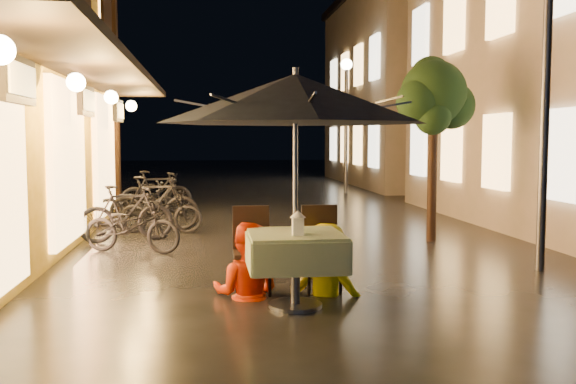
{
  "coord_description": "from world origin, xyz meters",
  "views": [
    {
      "loc": [
        -1.38,
        -5.91,
        1.75
      ],
      "look_at": [
        -0.48,
        1.17,
        1.15
      ],
      "focal_mm": 40.0,
      "sensor_mm": 36.0,
      "label": 1
    }
  ],
  "objects": [
    {
      "name": "ground",
      "position": [
        0.0,
        0.0,
        0.0
      ],
      "size": [
        90.0,
        90.0,
        0.0
      ],
      "primitive_type": "plane",
      "color": "black",
      "rests_on": "ground"
    },
    {
      "name": "east_building_far",
      "position": [
        7.49,
        18.0,
        3.66
      ],
      "size": [
        7.3,
        10.3,
        7.3
      ],
      "color": "#B8A292",
      "rests_on": "ground"
    },
    {
      "name": "street_tree",
      "position": [
        2.41,
        4.51,
        2.42
      ],
      "size": [
        1.43,
        1.2,
        3.15
      ],
      "color": "black",
      "rests_on": "ground"
    },
    {
      "name": "streetlamp_near",
      "position": [
        3.0,
        2.0,
        2.92
      ],
      "size": [
        0.36,
        0.36,
        4.23
      ],
      "color": "#59595E",
      "rests_on": "ground"
    },
    {
      "name": "streetlamp_far",
      "position": [
        3.0,
        14.0,
        2.92
      ],
      "size": [
        0.36,
        0.36,
        4.23
      ],
      "color": "#59595E",
      "rests_on": "ground"
    },
    {
      "name": "cafe_table",
      "position": [
        -0.48,
        0.57,
        0.59
      ],
      "size": [
        0.99,
        0.99,
        0.78
      ],
      "color": "#59595E",
      "rests_on": "ground"
    },
    {
      "name": "patio_umbrella",
      "position": [
        -0.48,
        0.57,
        2.15
      ],
      "size": [
        2.78,
        2.78,
        2.46
      ],
      "color": "#59595E",
      "rests_on": "ground"
    },
    {
      "name": "cafe_chair_left",
      "position": [
        -0.88,
        1.31,
        0.54
      ],
      "size": [
        0.42,
        0.42,
        0.97
      ],
      "color": "black",
      "rests_on": "ground"
    },
    {
      "name": "cafe_chair_right",
      "position": [
        -0.08,
        1.31,
        0.54
      ],
      "size": [
        0.42,
        0.42,
        0.97
      ],
      "color": "black",
      "rests_on": "ground"
    },
    {
      "name": "table_lantern",
      "position": [
        -0.48,
        0.39,
        0.92
      ],
      "size": [
        0.16,
        0.16,
        0.25
      ],
      "color": "white",
      "rests_on": "cafe_table"
    },
    {
      "name": "person_orange",
      "position": [
        -0.95,
        1.11,
        0.81
      ],
      "size": [
        0.92,
        0.8,
        1.61
      ],
      "primitive_type": "imported",
      "rotation": [
        0.0,
        0.0,
        2.87
      ],
      "color": "red",
      "rests_on": "ground"
    },
    {
      "name": "person_yellow",
      "position": [
        -0.05,
        1.11,
        0.77
      ],
      "size": [
        1.13,
        0.87,
        1.55
      ],
      "primitive_type": "imported",
      "rotation": [
        0.0,
        0.0,
        2.8
      ],
      "color": "#E5D000",
      "rests_on": "ground"
    },
    {
      "name": "bicycle_0",
      "position": [
        -2.52,
        4.01,
        0.41
      ],
      "size": [
        1.66,
        1.06,
        0.82
      ],
      "primitive_type": "imported",
      "rotation": [
        0.0,
        0.0,
        1.22
      ],
      "color": "black",
      "rests_on": "ground"
    },
    {
      "name": "bicycle_1",
      "position": [
        -2.73,
        5.1,
        0.48
      ],
      "size": [
        1.66,
        0.91,
        0.96
      ],
      "primitive_type": "imported",
      "rotation": [
        0.0,
        0.0,
        1.88
      ],
      "color": "black",
      "rests_on": "ground"
    },
    {
      "name": "bicycle_2",
      "position": [
        -2.23,
        6.07,
        0.4
      ],
      "size": [
        1.61,
        0.79,
        0.81
      ],
      "primitive_type": "imported",
      "rotation": [
        0.0,
        0.0,
        1.4
      ],
      "color": "black",
      "rests_on": "ground"
    },
    {
      "name": "bicycle_3",
      "position": [
        -2.38,
        6.41,
        0.52
      ],
      "size": [
        1.76,
        0.7,
        1.03
      ],
      "primitive_type": "imported",
      "rotation": [
        0.0,
        0.0,
        1.44
      ],
      "color": "black",
      "rests_on": "ground"
    },
    {
      "name": "bicycle_4",
      "position": [
        -2.76,
        7.07,
        0.45
      ],
      "size": [
        1.79,
        1.03,
        0.89
      ],
      "primitive_type": "imported",
      "rotation": [
        0.0,
        0.0,
        1.85
      ],
      "color": "black",
      "rests_on": "ground"
    },
    {
      "name": "bicycle_5",
      "position": [
        -2.52,
        8.85,
        0.51
      ],
      "size": [
        1.75,
        1.04,
        1.02
      ],
      "primitive_type": "imported",
      "rotation": [
        0.0,
        0.0,
        1.93
      ],
      "color": "black",
      "rests_on": "ground"
    },
    {
      "name": "bicycle_6",
      "position": [
        -2.59,
        9.94,
        0.44
      ],
      "size": [
        1.73,
        0.75,
        0.88
      ],
      "primitive_type": "imported",
      "rotation": [
        0.0,
        0.0,
        1.47
      ],
      "color": "black",
      "rests_on": "ground"
    }
  ]
}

